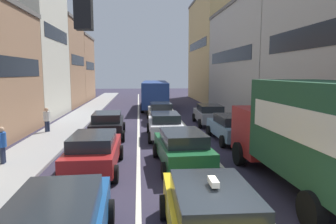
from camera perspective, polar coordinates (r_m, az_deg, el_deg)
name	(u,v)px	position (r m, az deg, el deg)	size (l,w,h in m)	color
sidewalk_left	(77,119)	(25.85, -16.73, -1.29)	(2.60, 64.00, 0.14)	#969696
lane_stripe_left	(138,119)	(25.37, -5.57, -1.32)	(0.16, 60.00, 0.01)	silver
lane_stripe_right	(179,118)	(25.59, 2.07, -1.21)	(0.16, 60.00, 0.01)	silver
building_row_left	(16,58)	(29.20, -26.63, 9.09)	(7.20, 43.90, 13.11)	tan
building_row_right	(259,51)	(31.01, 16.67, 10.88)	(7.20, 43.90, 14.11)	tan
removalist_box_truck	(308,131)	(10.62, 24.88, -3.32)	(2.74, 7.72, 3.58)	#A51E1E
taxi_centre_lane_front	(211,215)	(6.88, 8.13, -18.70)	(2.15, 4.34, 1.66)	yellow
sedan_centre_lane_second	(182,148)	(12.43, 2.68, -6.70)	(2.25, 4.39, 1.49)	#19592D
wagon_left_lane_second	(94,151)	(12.25, -13.75, -7.12)	(2.08, 4.31, 1.49)	#A51E1E
hatchback_centre_lane_third	(165,124)	(17.90, -0.61, -2.35)	(2.08, 4.31, 1.49)	silver
sedan_left_lane_third	(107,124)	(18.47, -11.31, -2.19)	(2.17, 4.35, 1.49)	black
coupe_centre_lane_fourth	(160,111)	(23.97, -1.42, 0.12)	(2.09, 4.32, 1.49)	beige
sedan_right_lane_behind_truck	(232,127)	(17.37, 11.88, -2.81)	(2.10, 4.32, 1.49)	#759EB7
wagon_right_lane_far	(209,114)	(22.67, 7.80, -0.37)	(2.20, 4.37, 1.49)	gray
bus_mid_queue_primary	(155,93)	(32.19, -2.46, 3.69)	(3.17, 10.61, 2.90)	navy
pedestrian_near_kerb	(2,144)	(14.11, -28.75, -5.29)	(0.34, 0.54, 1.66)	#262D47
pedestrian_mid_sidewalk	(47,119)	(20.46, -21.82, -1.23)	(0.34, 0.47, 1.66)	#262D47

